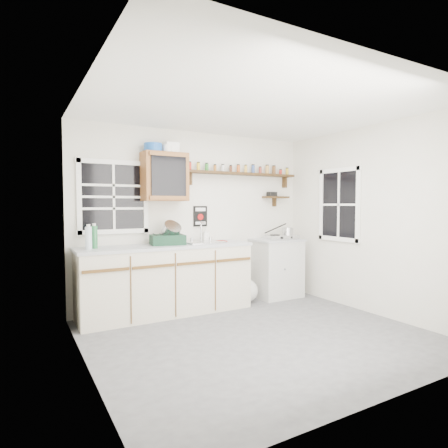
{
  "coord_description": "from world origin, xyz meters",
  "views": [
    {
      "loc": [
        -2.35,
        -3.35,
        1.45
      ],
      "look_at": [
        -0.14,
        0.55,
        1.22
      ],
      "focal_mm": 30.0,
      "sensor_mm": 36.0,
      "label": 1
    }
  ],
  "objects_px": {
    "dish_rack": "(169,237)",
    "upper_cabinet": "(165,177)",
    "main_cabinet": "(167,279)",
    "right_cabinet": "(276,268)",
    "hotplate": "(281,237)",
    "spice_shelf": "(243,173)"
  },
  "relations": [
    {
      "from": "dish_rack",
      "to": "upper_cabinet",
      "type": "bearing_deg",
      "value": 100.23
    },
    {
      "from": "main_cabinet",
      "to": "dish_rack",
      "type": "bearing_deg",
      "value": 28.03
    },
    {
      "from": "main_cabinet",
      "to": "right_cabinet",
      "type": "height_order",
      "value": "main_cabinet"
    },
    {
      "from": "dish_rack",
      "to": "hotplate",
      "type": "distance_m",
      "value": 1.88
    },
    {
      "from": "upper_cabinet",
      "to": "dish_rack",
      "type": "xyz_separation_m",
      "value": [
        0.0,
        -0.12,
        -0.8
      ]
    },
    {
      "from": "right_cabinet",
      "to": "hotplate",
      "type": "xyz_separation_m",
      "value": [
        0.08,
        -0.02,
        0.49
      ]
    },
    {
      "from": "upper_cabinet",
      "to": "dish_rack",
      "type": "relative_size",
      "value": 1.35
    },
    {
      "from": "main_cabinet",
      "to": "right_cabinet",
      "type": "distance_m",
      "value": 1.84
    },
    {
      "from": "upper_cabinet",
      "to": "hotplate",
      "type": "distance_m",
      "value": 2.08
    },
    {
      "from": "spice_shelf",
      "to": "main_cabinet",
      "type": "bearing_deg",
      "value": -170.83
    },
    {
      "from": "upper_cabinet",
      "to": "spice_shelf",
      "type": "relative_size",
      "value": 0.34
    },
    {
      "from": "main_cabinet",
      "to": "right_cabinet",
      "type": "xyz_separation_m",
      "value": [
        1.83,
        0.03,
        -0.01
      ]
    },
    {
      "from": "right_cabinet",
      "to": "upper_cabinet",
      "type": "relative_size",
      "value": 1.4
    },
    {
      "from": "hotplate",
      "to": "upper_cabinet",
      "type": "bearing_deg",
      "value": -179.13
    },
    {
      "from": "upper_cabinet",
      "to": "spice_shelf",
      "type": "bearing_deg",
      "value": 3.08
    },
    {
      "from": "right_cabinet",
      "to": "dish_rack",
      "type": "distance_m",
      "value": 1.89
    },
    {
      "from": "upper_cabinet",
      "to": "hotplate",
      "type": "xyz_separation_m",
      "value": [
        1.88,
        -0.14,
        -0.88
      ]
    },
    {
      "from": "upper_cabinet",
      "to": "dish_rack",
      "type": "bearing_deg",
      "value": -89.07
    },
    {
      "from": "right_cabinet",
      "to": "spice_shelf",
      "type": "distance_m",
      "value": 1.57
    },
    {
      "from": "spice_shelf",
      "to": "dish_rack",
      "type": "height_order",
      "value": "spice_shelf"
    },
    {
      "from": "spice_shelf",
      "to": "hotplate",
      "type": "xyz_separation_m",
      "value": [
        0.59,
        -0.21,
        -0.99
      ]
    },
    {
      "from": "upper_cabinet",
      "to": "hotplate",
      "type": "height_order",
      "value": "upper_cabinet"
    }
  ]
}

